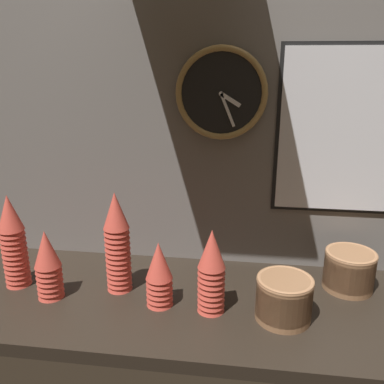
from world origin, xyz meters
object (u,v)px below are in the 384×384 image
cup_stack_left (48,265)px  wall_clock (221,94)px  cup_stack_center_left (117,242)px  cup_stack_center (159,274)px  bowl_stack_right (284,298)px  menu_board (350,132)px  bowl_stack_far_right (349,269)px  cup_stack_center_right (211,271)px  cup_stack_far_left (13,241)px

cup_stack_left → wall_clock: bearing=30.6°
cup_stack_center_left → cup_stack_center: 0.17m
bowl_stack_right → menu_board: (0.20, 0.31, 0.41)m
cup_stack_center_left → bowl_stack_right: bearing=-10.1°
bowl_stack_far_right → menu_board: menu_board is taller
cup_stack_left → wall_clock: size_ratio=0.75×
cup_stack_center_left → cup_stack_center_right: 0.31m
cup_stack_center → bowl_stack_far_right: size_ratio=1.28×
cup_stack_center_left → cup_stack_center_right: (0.30, -0.08, -0.03)m
cup_stack_center_left → bowl_stack_far_right: bearing=8.1°
cup_stack_left → bowl_stack_right: (0.69, -0.02, -0.04)m
cup_stack_center_right → cup_stack_center: cup_stack_center_right is taller
cup_stack_left → menu_board: 1.01m
cup_stack_far_left → bowl_stack_right: (0.83, -0.07, -0.09)m
cup_stack_center → wall_clock: size_ratio=0.69×
cup_stack_far_left → cup_stack_left: bearing=-22.5°
menu_board → cup_stack_center: bearing=-152.1°
cup_stack_center → bowl_stack_far_right: 0.60m
cup_stack_center_left → cup_stack_center: cup_stack_center_left is taller
cup_stack_center_right → cup_stack_left: 0.49m
bowl_stack_right → menu_board: bearing=57.6°
cup_stack_center_right → bowl_stack_right: cup_stack_center_right is taller
cup_stack_center_right → bowl_stack_far_right: bearing=23.3°
cup_stack_center_right → menu_board: 0.61m
cup_stack_center_left → wall_clock: (0.29, 0.22, 0.43)m
cup_stack_left → wall_clock: wall_clock is taller
menu_board → cup_stack_center_right: bearing=-142.9°
cup_stack_left → cup_stack_far_left: bearing=157.5°
cup_stack_center_right → cup_stack_left: (-0.49, 0.01, -0.02)m
bowl_stack_far_right → wall_clock: size_ratio=0.54×
cup_stack_center_left → wall_clock: size_ratio=1.10×
bowl_stack_right → wall_clock: 0.64m
bowl_stack_far_right → wall_clock: bearing=164.7°
cup_stack_left → bowl_stack_far_right: bearing=10.8°
bowl_stack_right → wall_clock: bearing=123.9°
cup_stack_center_left → cup_stack_left: (-0.19, -0.07, -0.05)m
bowl_stack_right → cup_stack_center: bearing=176.7°
cup_stack_far_left → menu_board: size_ratio=0.57×
bowl_stack_far_right → wall_clock: (-0.42, 0.12, 0.53)m
cup_stack_center → cup_stack_center_right: bearing=-3.8°
cup_stack_center → wall_clock: (0.15, 0.29, 0.49)m
cup_stack_center → wall_clock: 0.59m
cup_stack_far_left → bowl_stack_far_right: size_ratio=1.94×
bowl_stack_far_right → menu_board: bearing=97.7°
cup_stack_center_left → wall_clock: bearing=36.4°
cup_stack_center_right → bowl_stack_right: (0.20, -0.01, -0.06)m
bowl_stack_far_right → wall_clock: wall_clock is taller
cup_stack_far_left → cup_stack_center_right: size_ratio=1.21×
cup_stack_far_left → cup_stack_center: bearing=-6.3°
cup_stack_center_left → wall_clock: wall_clock is taller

